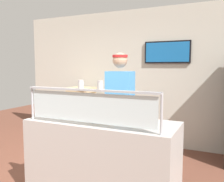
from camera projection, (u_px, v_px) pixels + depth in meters
ground_plane at (123, 177)px, 3.46m from camera, size 12.00×12.00×0.00m
shop_rear_unit at (156, 77)px, 4.79m from camera, size 6.12×0.13×2.70m
serving_counter at (102, 161)px, 2.83m from camera, size 1.72×0.70×0.95m
sneeze_guard at (89, 102)px, 2.50m from camera, size 1.54×0.06×0.39m
pizza_tray at (104, 118)px, 2.83m from camera, size 0.43×0.43×0.04m
pizza_server at (99, 116)px, 2.83m from camera, size 0.08×0.28×0.01m
parmesan_shaker at (81, 85)px, 2.52m from camera, size 0.06×0.06×0.09m
pepper_flake_shaker at (100, 86)px, 2.42m from camera, size 0.06×0.06×0.09m
worker_figure at (120, 106)px, 3.46m from camera, size 0.41×0.50×1.76m
prep_shelf at (82, 120)px, 5.05m from camera, size 0.70×0.55×0.92m
pizza_box_stack at (81, 93)px, 4.99m from camera, size 0.52×0.50×0.22m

